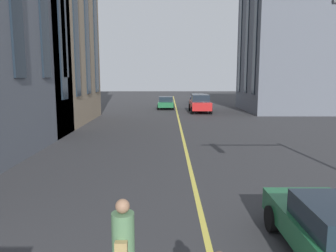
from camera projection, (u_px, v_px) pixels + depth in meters
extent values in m
cube|color=#D8C64C|center=(182.00, 134.00, 21.82)|extent=(80.00, 0.16, 0.01)
cylinder|color=black|center=(272.00, 219.00, 8.19)|extent=(0.64, 0.22, 0.64)
cube|color=navy|center=(198.00, 99.00, 45.25)|extent=(4.40, 1.80, 0.55)
cube|color=#19232D|center=(198.00, 96.00, 44.95)|extent=(1.85, 1.58, 0.50)
cylinder|color=black|center=(191.00, 101.00, 46.73)|extent=(0.64, 0.22, 0.64)
cylinder|color=black|center=(203.00, 101.00, 46.73)|extent=(0.64, 0.22, 0.64)
cylinder|color=black|center=(192.00, 102.00, 43.86)|extent=(0.64, 0.22, 0.64)
cylinder|color=black|center=(205.00, 102.00, 43.86)|extent=(0.64, 0.22, 0.64)
cube|color=#B21E1E|center=(200.00, 105.00, 34.51)|extent=(4.70, 1.95, 0.80)
cube|color=#19232D|center=(200.00, 98.00, 34.39)|extent=(2.58, 1.72, 0.70)
cylinder|color=black|center=(190.00, 107.00, 36.10)|extent=(0.76, 0.27, 0.76)
cylinder|color=black|center=(207.00, 107.00, 36.10)|extent=(0.76, 0.27, 0.76)
cylinder|color=black|center=(192.00, 110.00, 33.04)|extent=(0.76, 0.27, 0.76)
cylinder|color=black|center=(211.00, 110.00, 33.03)|extent=(0.76, 0.27, 0.76)
cube|color=#1E6038|center=(166.00, 104.00, 38.35)|extent=(3.90, 1.75, 0.55)
cube|color=#19232D|center=(166.00, 99.00, 38.46)|extent=(1.64, 1.54, 0.55)
cylinder|color=black|center=(173.00, 107.00, 37.12)|extent=(0.60, 0.21, 0.60)
cylinder|color=black|center=(158.00, 107.00, 37.12)|extent=(0.60, 0.21, 0.60)
cylinder|color=black|center=(173.00, 105.00, 39.67)|extent=(0.60, 0.21, 0.60)
cylinder|color=black|center=(159.00, 105.00, 39.67)|extent=(0.60, 0.21, 0.60)
cylinder|color=#4C724C|center=(123.00, 234.00, 5.48)|extent=(0.38, 0.38, 0.73)
sphere|color=#8C664C|center=(123.00, 206.00, 5.41)|extent=(0.24, 0.24, 0.24)
cube|color=#997F4C|center=(121.00, 250.00, 5.26)|extent=(0.12, 0.20, 0.28)
cube|color=gray|center=(0.00, 15.00, 24.78)|extent=(12.89, 12.15, 16.71)
cube|color=#19232D|center=(75.00, 5.00, 23.13)|extent=(1.10, 0.10, 12.70)
cube|color=#19232D|center=(86.00, 14.00, 26.32)|extent=(1.10, 0.10, 12.70)
cube|color=#19232D|center=(95.00, 21.00, 29.51)|extent=(1.10, 0.10, 12.70)
cube|color=#565B66|center=(299.00, 44.00, 35.20)|extent=(10.14, 11.02, 14.20)
cube|color=#19232D|center=(255.00, 38.00, 31.82)|extent=(1.10, 0.10, 10.79)
cube|color=#19232D|center=(247.00, 42.00, 35.16)|extent=(1.10, 0.10, 10.79)
cube|color=#19232D|center=(240.00, 45.00, 38.50)|extent=(1.10, 0.10, 10.79)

